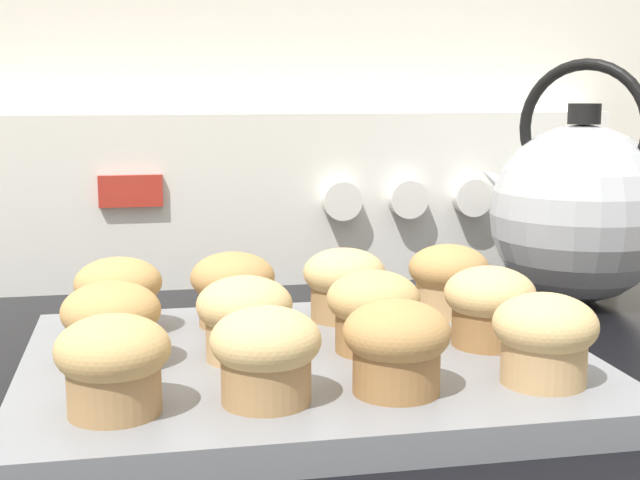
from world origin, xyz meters
name	(u,v)px	position (x,y,z in m)	size (l,w,h in m)	color
wall_back	(277,38)	(0.00, 0.65, 1.20)	(8.00, 0.05, 2.40)	silver
control_panel	(288,198)	(0.00, 0.60, 1.03)	(0.74, 0.07, 0.19)	white
muffin_pan	(308,369)	(-0.04, 0.25, 0.94)	(0.41, 0.31, 0.02)	slate
muffin_r0_c0	(113,362)	(-0.17, 0.15, 0.99)	(0.07, 0.07, 0.06)	#A37A4C
muffin_r0_c1	(266,353)	(-0.08, 0.16, 0.99)	(0.07, 0.07, 0.06)	#A37A4C
muffin_r0_c2	(401,344)	(0.00, 0.16, 0.99)	(0.07, 0.07, 0.06)	olive
muffin_r0_c3	(545,336)	(0.10, 0.16, 0.99)	(0.07, 0.07, 0.06)	tan
muffin_r1_c0	(111,323)	(-0.18, 0.25, 0.99)	(0.07, 0.07, 0.06)	#A37A4C
muffin_r1_c1	(245,316)	(-0.09, 0.25, 0.99)	(0.07, 0.07, 0.06)	tan
muffin_r1_c2	(373,309)	(0.01, 0.25, 0.99)	(0.07, 0.07, 0.06)	olive
muffin_r1_c3	(490,304)	(0.10, 0.25, 0.99)	(0.07, 0.07, 0.06)	olive
muffin_r2_c0	(119,293)	(-0.18, 0.34, 0.99)	(0.07, 0.07, 0.06)	tan
muffin_r2_c1	(233,287)	(-0.08, 0.34, 0.99)	(0.07, 0.07, 0.06)	#A37A4C
muffin_r2_c2	(344,282)	(0.01, 0.34, 0.99)	(0.07, 0.07, 0.06)	#A37A4C
muffin_r2_c3	(449,278)	(0.10, 0.34, 0.99)	(0.07, 0.07, 0.06)	tan
tea_kettle	(578,210)	(0.27, 0.45, 1.02)	(0.18, 0.19, 0.24)	#ADAFB5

